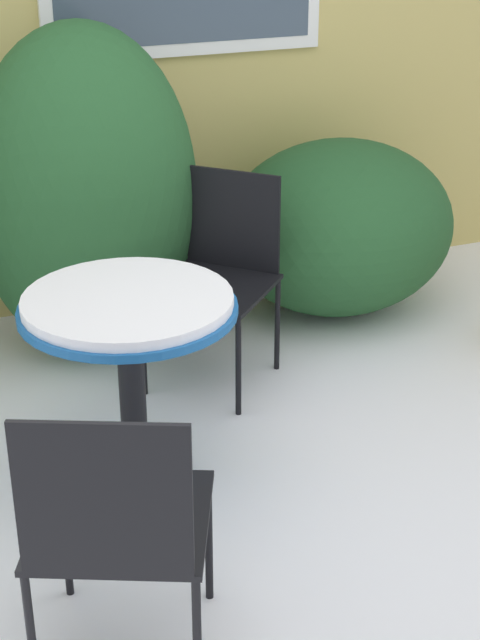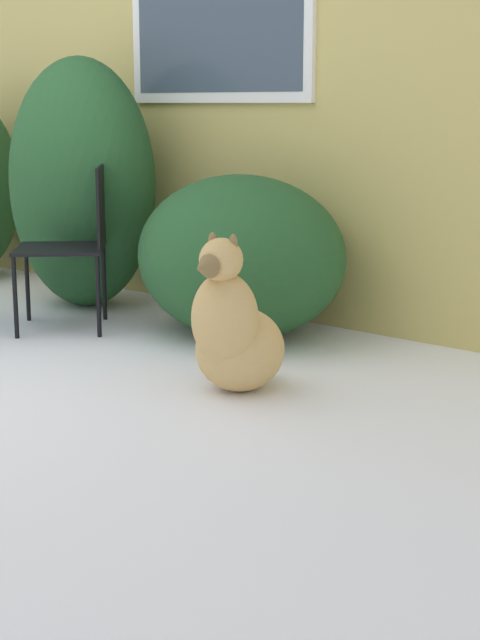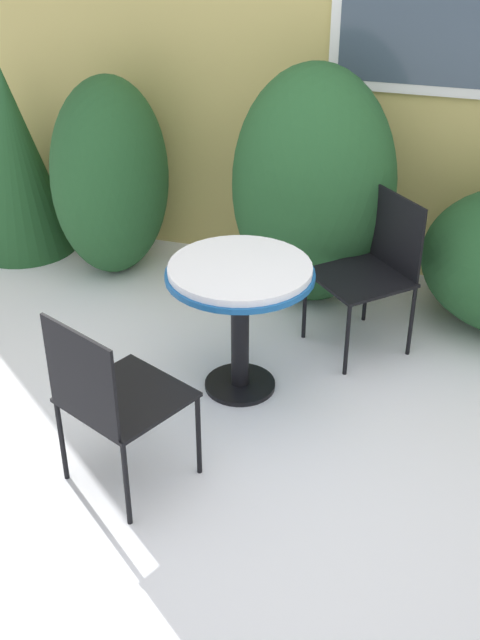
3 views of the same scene
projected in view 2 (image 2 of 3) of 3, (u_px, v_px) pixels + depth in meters
The scene contains 5 objects.
house_wall at pixel (182, 39), 5.91m from camera, with size 8.00×0.10×3.16m.
shrub_middle at pixel (82, 184), 5.90m from camera, with size 1.00×0.77×1.50m.
shrub_right at pixel (241, 257), 5.16m from camera, with size 1.16×1.01×0.86m.
patio_chair_near_table at pixel (75, 239), 5.34m from camera, with size 0.67×0.67×0.89m.
dog at pixel (234, 333), 4.17m from camera, with size 0.44×0.61×0.70m.
Camera 2 is at (4.31, -2.21, 1.22)m, focal length 55.00 mm.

